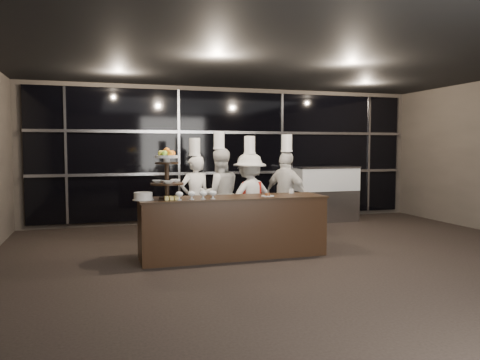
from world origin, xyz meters
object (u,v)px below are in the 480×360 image
object	(u,v)px
display_stand	(167,170)
chef_c	(250,197)
chef_a	(195,197)
display_case	(325,191)
chef_b	(219,194)
buffet_counter	(233,226)
chef_d	(286,195)
layer_cake	(143,196)

from	to	relation	value
display_stand	chef_c	xyz separation A→B (m)	(1.58, 0.96, -0.55)
display_stand	chef_a	size ratio (longest dim) A/B	0.41
display_case	chef_c	distance (m)	2.94
display_case	chef_b	distance (m)	3.22
chef_b	display_case	bearing A→B (deg)	27.34
buffet_counter	display_stand	world-z (taller)	display_stand
display_case	chef_d	bearing A→B (deg)	-134.29
chef_c	buffet_counter	bearing A→B (deg)	-120.97
chef_c	chef_d	size ratio (longest dim) A/B	0.98
buffet_counter	chef_d	distance (m)	1.67
layer_cake	chef_c	bearing A→B (deg)	27.77
display_case	chef_a	bearing A→B (deg)	-155.80
buffet_counter	display_stand	size ratio (longest dim) A/B	3.81
layer_cake	chef_a	xyz separation A→B (m)	(1.01, 1.27, -0.18)
layer_cake	chef_a	bearing A→B (deg)	51.63
chef_c	chef_d	distance (m)	0.71
display_case	chef_b	bearing A→B (deg)	-152.66
display_stand	chef_d	xyz separation A→B (m)	(2.29, 1.00, -0.52)
display_stand	chef_b	world-z (taller)	chef_b
chef_c	chef_d	xyz separation A→B (m)	(0.71, 0.03, 0.02)
chef_a	chef_d	size ratio (longest dim) A/B	0.96
chef_c	chef_d	world-z (taller)	chef_d
display_case	chef_c	world-z (taller)	chef_c
display_stand	chef_a	world-z (taller)	chef_a
display_stand	chef_b	size ratio (longest dim) A/B	0.38
chef_c	chef_d	bearing A→B (deg)	2.60
display_stand	chef_d	size ratio (longest dim) A/B	0.39
layer_cake	chef_c	world-z (taller)	chef_c
display_stand	chef_a	bearing A→B (deg)	61.60
display_stand	layer_cake	size ratio (longest dim) A/B	2.48
buffet_counter	chef_d	world-z (taller)	chef_d
display_case	chef_c	bearing A→B (deg)	-143.78
chef_a	chef_b	size ratio (longest dim) A/B	0.94
buffet_counter	chef_c	xyz separation A→B (m)	(0.58, 0.96, 0.33)
buffet_counter	layer_cake	world-z (taller)	layer_cake
display_stand	layer_cake	xyz separation A→B (m)	(-0.35, -0.05, -0.37)
display_stand	layer_cake	distance (m)	0.51
chef_d	chef_b	bearing A→B (deg)	169.03
chef_b	display_stand	bearing A→B (deg)	-131.85
layer_cake	chef_d	xyz separation A→B (m)	(2.63, 1.05, -0.16)
chef_a	chef_b	distance (m)	0.44
chef_b	chef_d	bearing A→B (deg)	-10.97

